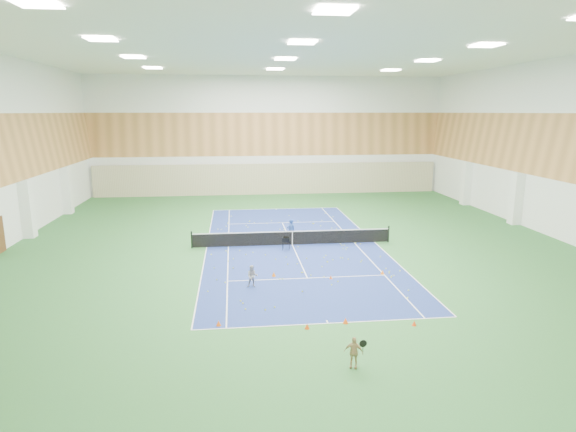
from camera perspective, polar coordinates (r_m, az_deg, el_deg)
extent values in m
plane|color=#2B652E|center=(31.17, 0.52, -3.46)|extent=(40.00, 40.00, 0.00)
cube|color=navy|center=(31.17, 0.52, -3.45)|extent=(10.97, 23.77, 0.01)
cube|color=#C6B793|center=(50.14, -2.25, 4.40)|extent=(35.40, 0.16, 3.20)
imported|color=#21439A|center=(31.54, 0.34, -1.78)|extent=(0.69, 0.59, 1.59)
imported|color=#9B9CA4|center=(23.80, -4.24, -7.13)|extent=(0.57, 0.46, 1.11)
imported|color=tan|center=(16.89, 7.77, -15.71)|extent=(0.70, 0.48, 1.10)
cone|color=#DA3E0B|center=(25.05, -4.41, -7.21)|extent=(0.20, 0.20, 0.22)
cone|color=orange|center=(25.35, -1.69, -6.91)|extent=(0.22, 0.22, 0.25)
cone|color=#F4520C|center=(25.09, 5.11, -7.23)|extent=(0.17, 0.17, 0.19)
cone|color=orange|center=(26.16, 11.13, -6.54)|extent=(0.21, 0.21, 0.23)
cone|color=#FF5A0D|center=(20.02, -8.23, -12.45)|extent=(0.21, 0.21, 0.23)
cone|color=#DF460B|center=(19.60, 2.27, -12.90)|extent=(0.20, 0.20, 0.22)
cone|color=#FF540D|center=(20.17, 6.84, -12.20)|extent=(0.22, 0.22, 0.24)
cone|color=#E83C0C|center=(20.49, 14.73, -12.18)|extent=(0.19, 0.19, 0.20)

